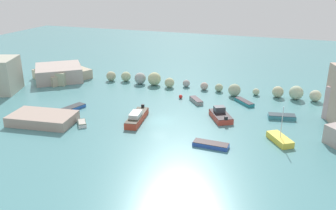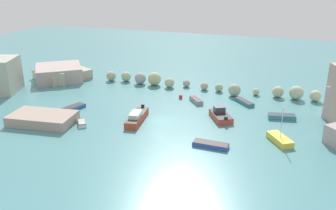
{
  "view_description": "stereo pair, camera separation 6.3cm",
  "coord_description": "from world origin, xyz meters",
  "px_view_note": "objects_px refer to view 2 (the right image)",
  "views": [
    {
      "loc": [
        17.37,
        -45.69,
        20.51
      ],
      "look_at": [
        0.0,
        4.08,
        1.0
      ],
      "focal_mm": 38.27,
      "sensor_mm": 36.0,
      "label": 1
    },
    {
      "loc": [
        17.43,
        -45.67,
        20.51
      ],
      "look_at": [
        0.0,
        4.08,
        1.0
      ],
      "focal_mm": 38.27,
      "sensor_mm": 36.0,
      "label": 2
    }
  ],
  "objects_px": {
    "moored_boat_1": "(282,117)",
    "moored_boat_6": "(72,108)",
    "channel_buoy": "(181,97)",
    "moored_boat_5": "(221,115)",
    "moored_boat_7": "(244,102)",
    "stone_dock": "(43,118)",
    "moored_boat_3": "(137,117)",
    "moored_boat_8": "(82,123)",
    "moored_boat_0": "(280,139)",
    "moored_boat_4": "(196,101)",
    "moored_boat_2": "(211,145)"
  },
  "relations": [
    {
      "from": "moored_boat_4",
      "to": "channel_buoy",
      "type": "bearing_deg",
      "value": 33.18
    },
    {
      "from": "moored_boat_4",
      "to": "moored_boat_7",
      "type": "relative_size",
      "value": 0.89
    },
    {
      "from": "moored_boat_2",
      "to": "moored_boat_6",
      "type": "relative_size",
      "value": 0.97
    },
    {
      "from": "stone_dock",
      "to": "moored_boat_1",
      "type": "relative_size",
      "value": 2.2
    },
    {
      "from": "channel_buoy",
      "to": "moored_boat_1",
      "type": "height_order",
      "value": "channel_buoy"
    },
    {
      "from": "moored_boat_5",
      "to": "moored_boat_8",
      "type": "distance_m",
      "value": 20.32
    },
    {
      "from": "moored_boat_5",
      "to": "moored_boat_6",
      "type": "relative_size",
      "value": 1.14
    },
    {
      "from": "moored_boat_8",
      "to": "stone_dock",
      "type": "bearing_deg",
      "value": 65.51
    },
    {
      "from": "moored_boat_2",
      "to": "moored_boat_5",
      "type": "distance_m",
      "value": 9.47
    },
    {
      "from": "channel_buoy",
      "to": "moored_boat_6",
      "type": "height_order",
      "value": "channel_buoy"
    },
    {
      "from": "moored_boat_5",
      "to": "moored_boat_7",
      "type": "height_order",
      "value": "moored_boat_5"
    },
    {
      "from": "moored_boat_4",
      "to": "moored_boat_3",
      "type": "bearing_deg",
      "value": 112.69
    },
    {
      "from": "channel_buoy",
      "to": "moored_boat_3",
      "type": "relative_size",
      "value": 0.1
    },
    {
      "from": "moored_boat_7",
      "to": "moored_boat_1",
      "type": "bearing_deg",
      "value": 9.75
    },
    {
      "from": "moored_boat_3",
      "to": "moored_boat_7",
      "type": "height_order",
      "value": "moored_boat_3"
    },
    {
      "from": "channel_buoy",
      "to": "moored_boat_0",
      "type": "relative_size",
      "value": 0.14
    },
    {
      "from": "moored_boat_5",
      "to": "stone_dock",
      "type": "bearing_deg",
      "value": 82.93
    },
    {
      "from": "moored_boat_8",
      "to": "moored_boat_7",
      "type": "bearing_deg",
      "value": -87.74
    },
    {
      "from": "moored_boat_1",
      "to": "moored_boat_6",
      "type": "distance_m",
      "value": 32.5
    },
    {
      "from": "moored_boat_0",
      "to": "moored_boat_8",
      "type": "height_order",
      "value": "moored_boat_0"
    },
    {
      "from": "moored_boat_5",
      "to": "moored_boat_7",
      "type": "relative_size",
      "value": 1.38
    },
    {
      "from": "moored_boat_2",
      "to": "moored_boat_5",
      "type": "bearing_deg",
      "value": -83.8
    },
    {
      "from": "channel_buoy",
      "to": "moored_boat_6",
      "type": "relative_size",
      "value": 0.15
    },
    {
      "from": "stone_dock",
      "to": "moored_boat_3",
      "type": "relative_size",
      "value": 1.3
    },
    {
      "from": "moored_boat_2",
      "to": "moored_boat_3",
      "type": "bearing_deg",
      "value": -18.1
    },
    {
      "from": "moored_boat_0",
      "to": "moored_boat_1",
      "type": "height_order",
      "value": "moored_boat_0"
    },
    {
      "from": "moored_boat_0",
      "to": "moored_boat_7",
      "type": "distance_m",
      "value": 14.59
    },
    {
      "from": "channel_buoy",
      "to": "moored_boat_0",
      "type": "bearing_deg",
      "value": -35.32
    },
    {
      "from": "moored_boat_7",
      "to": "moored_boat_2",
      "type": "bearing_deg",
      "value": -48.65
    },
    {
      "from": "moored_boat_2",
      "to": "stone_dock",
      "type": "bearing_deg",
      "value": 3.53
    },
    {
      "from": "stone_dock",
      "to": "moored_boat_2",
      "type": "xyz_separation_m",
      "value": [
        24.72,
        0.6,
        -0.42
      ]
    },
    {
      "from": "moored_boat_8",
      "to": "moored_boat_0",
      "type": "bearing_deg",
      "value": -119.12
    },
    {
      "from": "moored_boat_4",
      "to": "moored_boat_6",
      "type": "height_order",
      "value": "moored_boat_4"
    },
    {
      "from": "stone_dock",
      "to": "moored_boat_2",
      "type": "height_order",
      "value": "stone_dock"
    },
    {
      "from": "moored_boat_7",
      "to": "moored_boat_8",
      "type": "height_order",
      "value": "moored_boat_7"
    },
    {
      "from": "moored_boat_7",
      "to": "moored_boat_6",
      "type": "bearing_deg",
      "value": -107.91
    },
    {
      "from": "moored_boat_1",
      "to": "moored_boat_6",
      "type": "height_order",
      "value": "moored_boat_1"
    },
    {
      "from": "moored_boat_7",
      "to": "moored_boat_3",
      "type": "bearing_deg",
      "value": -90.07
    },
    {
      "from": "moored_boat_8",
      "to": "moored_boat_5",
      "type": "bearing_deg",
      "value": -100.83
    },
    {
      "from": "moored_boat_2",
      "to": "moored_boat_7",
      "type": "xyz_separation_m",
      "value": [
        1.74,
        17.3,
        0.0
      ]
    },
    {
      "from": "moored_boat_5",
      "to": "moored_boat_8",
      "type": "height_order",
      "value": "moored_boat_5"
    },
    {
      "from": "channel_buoy",
      "to": "moored_boat_6",
      "type": "distance_m",
      "value": 18.3
    },
    {
      "from": "stone_dock",
      "to": "channel_buoy",
      "type": "height_order",
      "value": "stone_dock"
    },
    {
      "from": "moored_boat_3",
      "to": "moored_boat_0",
      "type": "bearing_deg",
      "value": 81.56
    },
    {
      "from": "stone_dock",
      "to": "channel_buoy",
      "type": "relative_size",
      "value": 13.47
    },
    {
      "from": "moored_boat_6",
      "to": "channel_buoy",
      "type": "bearing_deg",
      "value": -36.35
    },
    {
      "from": "moored_boat_2",
      "to": "moored_boat_7",
      "type": "bearing_deg",
      "value": -93.62
    },
    {
      "from": "channel_buoy",
      "to": "moored_boat_3",
      "type": "xyz_separation_m",
      "value": [
        -3.04,
        -11.86,
        0.29
      ]
    },
    {
      "from": "moored_boat_0",
      "to": "moored_boat_3",
      "type": "height_order",
      "value": "moored_boat_0"
    },
    {
      "from": "moored_boat_1",
      "to": "moored_boat_2",
      "type": "xyz_separation_m",
      "value": [
        -7.95,
        -12.55,
        -0.04
      ]
    }
  ]
}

